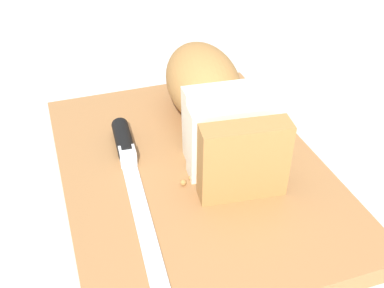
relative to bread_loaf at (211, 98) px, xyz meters
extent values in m
plane|color=beige|center=(0.07, -0.05, -0.07)|extent=(3.00, 3.00, 0.00)
cube|color=#9E6B3D|center=(0.07, -0.05, -0.06)|extent=(0.41, 0.30, 0.02)
ellipsoid|color=#A8753D|center=(-0.04, 0.00, 0.00)|extent=(0.19, 0.12, 0.09)
cube|color=#F2E8CC|center=(0.06, -0.01, 0.00)|extent=(0.04, 0.10, 0.09)
cube|color=#F2E8CC|center=(0.10, -0.01, 0.00)|extent=(0.04, 0.10, 0.09)
cube|color=#A8753D|center=(0.14, -0.01, 0.00)|extent=(0.04, 0.10, 0.09)
cube|color=silver|center=(0.15, -0.13, -0.04)|extent=(0.22, 0.03, 0.00)
cylinder|color=black|center=(0.01, -0.12, -0.03)|extent=(0.07, 0.03, 0.02)
cube|color=silver|center=(0.04, -0.12, -0.04)|extent=(0.02, 0.02, 0.02)
sphere|color=#A8753D|center=(0.10, -0.07, -0.04)|extent=(0.01, 0.01, 0.01)
sphere|color=#A8753D|center=(0.10, -0.06, -0.04)|extent=(0.01, 0.01, 0.01)
camera|label=1|loc=(0.50, -0.19, 0.30)|focal=44.75mm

